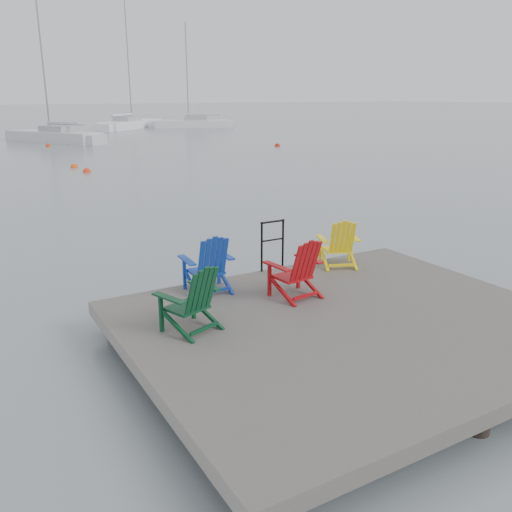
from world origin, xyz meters
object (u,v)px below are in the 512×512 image
sailboat_mid (130,125)px  buoy_b (74,167)px  chair_yellow (339,243)px  buoy_a (87,172)px  handrail (272,240)px  chair_green (193,298)px  sailboat_far (193,124)px  chair_blue (209,263)px  chair_red (297,268)px  buoy_c (277,146)px  sailboat_near (55,137)px  buoy_d (48,146)px

sailboat_mid → buoy_b: bearing=-65.5°
chair_yellow → buoy_a: 18.69m
handrail → buoy_b: 20.25m
buoy_a → buoy_b: (-0.15, 1.99, 0.00)m
chair_green → sailboat_far: bearing=47.0°
handrail → chair_blue: chair_blue is taller
chair_green → buoy_b: 22.15m
buoy_a → chair_red: bearing=-94.1°
chair_blue → buoy_c: size_ratio=2.36×
buoy_c → buoy_a: bearing=-156.1°
chair_red → sailboat_mid: (13.49, 51.32, -0.62)m
sailboat_mid → buoy_b: 32.16m
chair_blue → handrail: bearing=21.3°
handrail → sailboat_mid: sailboat_mid is taller
sailboat_far → sailboat_near: bearing=152.6°
chair_green → chair_red: 1.91m
sailboat_near → buoy_c: sailboat_near is taller
buoy_b → buoy_c: (14.85, 4.51, 0.00)m
handrail → sailboat_mid: 51.64m
sailboat_mid → buoy_d: bearing=-76.3°
sailboat_far → buoy_c: bearing=-161.3°
handrail → buoy_a: 18.27m
sailboat_far → handrail: bearing=-174.5°
sailboat_near → sailboat_mid: (10.20, 13.95, -0.00)m
handrail → sailboat_near: sailboat_near is taller
buoy_a → chair_green: bearing=-99.4°
handrail → chair_yellow: (1.14, -0.46, -0.09)m
handrail → chair_blue: 1.55m
sailboat_near → chair_yellow: bearing=-123.5°
buoy_a → buoy_c: (14.70, 6.50, 0.00)m
chair_yellow → sailboat_near: sailboat_near is taller
chair_green → sailboat_mid: sailboat_mid is taller
sailboat_near → buoy_d: size_ratio=30.47×
handrail → buoy_c: 29.30m
sailboat_far → buoy_c: sailboat_far is taller
handrail → chair_green: 2.85m
buoy_a → sailboat_near: bearing=84.0°
sailboat_far → buoy_c: 23.05m
chair_blue → chair_red: 1.40m
chair_blue → buoy_a: chair_blue is taller
handrail → chair_yellow: size_ratio=1.01×
buoy_c → buoy_b: bearing=-163.1°
buoy_c → buoy_d: (-13.92, 7.97, 0.00)m
sailboat_near → buoy_c: bearing=-72.1°
chair_blue → chair_red: size_ratio=1.00×
chair_green → chair_red: size_ratio=0.97×
chair_yellow → buoy_a: bearing=113.2°
handrail → chair_blue: (-1.47, -0.47, -0.06)m
chair_blue → sailboat_far: sailboat_far is taller
buoy_d → chair_red: bearing=-93.7°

